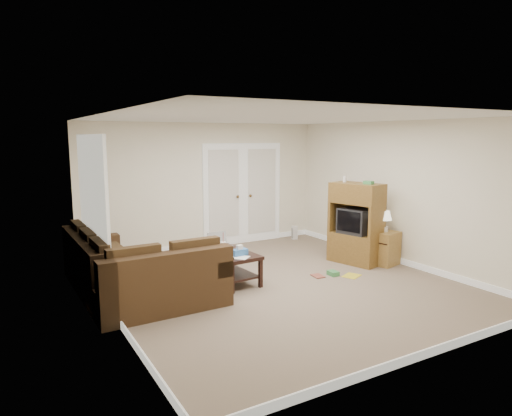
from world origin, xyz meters
TOP-DOWN VIEW (x-y plane):
  - floor at (0.00, 0.00)m, footprint 5.50×5.50m
  - ceiling at (0.00, 0.00)m, footprint 5.00×5.50m
  - wall_left at (-2.50, 0.00)m, footprint 0.02×5.50m
  - wall_right at (2.50, 0.00)m, footprint 0.02×5.50m
  - wall_back at (0.00, 2.75)m, footprint 5.00×0.02m
  - wall_front at (0.00, -2.75)m, footprint 5.00×0.02m
  - baseboards at (0.00, 0.00)m, footprint 5.00×5.50m
  - french_doors at (0.85, 2.71)m, footprint 1.80×0.05m
  - window_left at (-2.46, 1.00)m, footprint 0.05×1.92m
  - sectional_sofa at (-2.13, 0.57)m, footprint 1.81×2.64m
  - coffee_table at (-0.60, 0.54)m, footprint 0.67×1.20m
  - tv_armoire at (1.84, 0.34)m, footprint 0.70×0.99m
  - side_cabinet at (2.20, 0.02)m, footprint 0.55×0.55m
  - space_heater at (1.98, 2.43)m, footprint 0.14×0.12m
  - floor_magazine at (1.25, -0.25)m, footprint 0.37×0.34m
  - floor_greenbox at (1.01, -0.07)m, footprint 0.14×0.19m
  - floor_book at (0.67, 0.01)m, footprint 0.19×0.25m

SIDE VIEW (x-z plane):
  - floor at x=0.00m, z-range 0.00..0.00m
  - floor_magazine at x=1.25m, z-range 0.00..0.01m
  - floor_book at x=0.67m, z-range 0.00..0.02m
  - floor_greenbox at x=1.01m, z-range 0.00..0.07m
  - baseboards at x=0.00m, z-range 0.00..0.10m
  - space_heater at x=1.98m, z-range 0.00..0.29m
  - coffee_table at x=-0.60m, z-range -0.14..0.66m
  - sectional_sofa at x=-2.13m, z-range -0.09..0.72m
  - side_cabinet at x=2.20m, z-range -0.13..0.82m
  - tv_armoire at x=1.84m, z-range -0.05..1.49m
  - french_doors at x=0.85m, z-range -0.03..2.10m
  - wall_left at x=-2.50m, z-range 0.00..2.50m
  - wall_right at x=2.50m, z-range 0.00..2.50m
  - wall_back at x=0.00m, z-range 0.00..2.50m
  - wall_front at x=0.00m, z-range 0.00..2.50m
  - window_left at x=-2.46m, z-range 0.84..2.26m
  - ceiling at x=0.00m, z-range 2.49..2.51m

